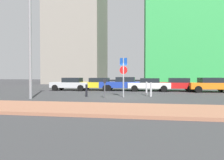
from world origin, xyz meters
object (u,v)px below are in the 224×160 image
(street_lamp, at_px, (30,32))
(parked_car_blue, at_px, (122,84))
(parked_car_white, at_px, (149,84))
(parked_car_orange, at_px, (210,84))
(traffic_bollard_mid, at_px, (86,91))
(traffic_bollard_near, at_px, (151,90))
(traffic_bollard_far, at_px, (146,89))
(parked_car_silver, at_px, (71,84))
(parking_meter, at_px, (105,86))
(parked_car_yellow, at_px, (98,84))
(parking_sign_post, at_px, (123,72))
(parked_car_red, at_px, (176,84))

(street_lamp, bearing_deg, parked_car_blue, 56.16)
(parked_car_white, relative_size, parked_car_orange, 1.04)
(parked_car_blue, bearing_deg, parked_car_white, -5.10)
(parked_car_blue, height_order, traffic_bollard_mid, parked_car_blue)
(traffic_bollard_near, distance_m, traffic_bollard_far, 0.97)
(parked_car_orange, xyz_separation_m, traffic_bollard_mid, (-10.72, -5.73, -0.27))
(parked_car_silver, xyz_separation_m, traffic_bollard_near, (8.25, -5.04, -0.17))
(traffic_bollard_near, bearing_deg, parking_meter, -154.52)
(parked_car_blue, bearing_deg, parked_car_silver, -174.47)
(parked_car_yellow, relative_size, parking_sign_post, 1.39)
(parked_car_yellow, distance_m, parking_sign_post, 7.22)
(street_lamp, bearing_deg, parked_car_red, 36.78)
(parked_car_silver, bearing_deg, parked_car_red, 2.78)
(parked_car_white, height_order, traffic_bollard_far, parked_car_white)
(street_lamp, bearing_deg, parked_car_white, 43.86)
(parked_car_yellow, bearing_deg, parked_car_silver, -168.96)
(parked_car_silver, bearing_deg, traffic_bollard_mid, -59.82)
(parking_sign_post, bearing_deg, traffic_bollard_mid, -177.19)
(traffic_bollard_near, bearing_deg, parked_car_white, 89.20)
(parked_car_yellow, xyz_separation_m, parked_car_blue, (2.70, -0.02, 0.02))
(parked_car_white, distance_m, parking_meter, 7.68)
(parking_sign_post, xyz_separation_m, traffic_bollard_near, (2.05, 0.68, -1.31))
(parked_car_white, xyz_separation_m, traffic_bollard_far, (-0.38, -4.41, -0.15))
(street_lamp, relative_size, traffic_bollard_mid, 8.44)
(parked_car_red, relative_size, traffic_bollard_far, 3.73)
(parked_car_orange, height_order, traffic_bollard_mid, parked_car_orange)
(parked_car_blue, height_order, parked_car_white, parked_car_blue)
(parked_car_red, xyz_separation_m, parked_car_orange, (3.08, -0.67, 0.02))
(parked_car_silver, bearing_deg, parking_sign_post, -42.66)
(parked_car_white, bearing_deg, parked_car_orange, -4.08)
(parked_car_white, height_order, street_lamp, street_lamp)
(parked_car_blue, relative_size, traffic_bollard_mid, 4.86)
(parked_car_red, distance_m, parking_meter, 9.39)
(parked_car_orange, xyz_separation_m, traffic_bollard_near, (-5.88, -4.92, -0.20))
(parked_car_blue, height_order, traffic_bollard_near, parked_car_blue)
(traffic_bollard_near, xyz_separation_m, traffic_bollard_mid, (-4.85, -0.81, -0.07))
(parked_car_orange, bearing_deg, traffic_bollard_far, -147.15)
(parked_car_blue, xyz_separation_m, parking_sign_post, (0.68, -6.26, 1.11))
(parked_car_silver, bearing_deg, traffic_bollard_near, -31.43)
(parked_car_orange, bearing_deg, parked_car_yellow, 176.56)
(parked_car_blue, distance_m, street_lamp, 10.68)
(parked_car_white, relative_size, parking_meter, 3.14)
(parked_car_silver, distance_m, street_lamp, 8.66)
(parked_car_silver, distance_m, parked_car_red, 11.06)
(parked_car_red, bearing_deg, traffic_bollard_far, -123.68)
(parking_meter, bearing_deg, parked_car_blue, 85.49)
(parked_car_yellow, bearing_deg, traffic_bollard_mid, -84.78)
(parking_meter, xyz_separation_m, traffic_bollard_far, (2.98, 2.49, -0.33))
(parking_meter, bearing_deg, parked_car_red, 49.58)
(parked_car_red, bearing_deg, parked_car_yellow, 179.90)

